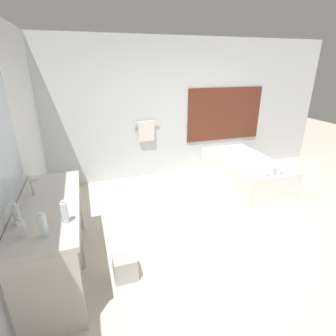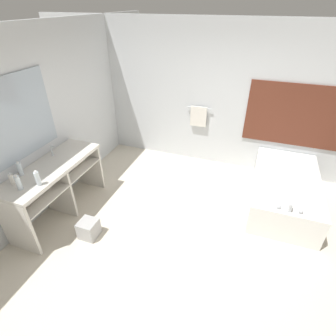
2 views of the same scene
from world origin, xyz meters
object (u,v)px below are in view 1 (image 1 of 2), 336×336
(bathtub, at_px, (244,170))
(waste_bin, at_px, (125,267))
(water_bottle_1, at_px, (65,213))
(water_bottle_2, at_px, (43,225))
(water_bottle_3, at_px, (17,214))
(soap_dispenser, at_px, (21,228))

(bathtub, xyz_separation_m, waste_bin, (-2.63, -1.75, -0.15))
(bathtub, distance_m, water_bottle_1, 3.73)
(water_bottle_2, bearing_deg, water_bottle_3, 133.05)
(water_bottle_1, height_order, waste_bin, water_bottle_1)
(water_bottle_1, distance_m, water_bottle_2, 0.22)
(water_bottle_1, height_order, soap_dispenser, water_bottle_1)
(water_bottle_1, height_order, water_bottle_2, water_bottle_2)
(water_bottle_1, xyz_separation_m, water_bottle_3, (-0.40, 0.10, -0.00))
(water_bottle_3, height_order, waste_bin, water_bottle_3)
(bathtub, distance_m, water_bottle_3, 4.02)
(bathtub, distance_m, soap_dispenser, 4.05)
(waste_bin, bearing_deg, water_bottle_1, -163.97)
(water_bottle_1, bearing_deg, bathtub, 31.13)
(water_bottle_2, distance_m, soap_dispenser, 0.18)
(bathtub, bearing_deg, soap_dispenser, -150.04)
(soap_dispenser, distance_m, waste_bin, 1.20)
(water_bottle_2, xyz_separation_m, soap_dispenser, (-0.17, 0.05, -0.03))
(water_bottle_1, distance_m, soap_dispenser, 0.34)
(waste_bin, bearing_deg, soap_dispenser, -163.41)
(water_bottle_3, bearing_deg, water_bottle_2, -46.95)
(water_bottle_1, bearing_deg, waste_bin, 16.03)
(bathtub, height_order, soap_dispenser, soap_dispenser)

